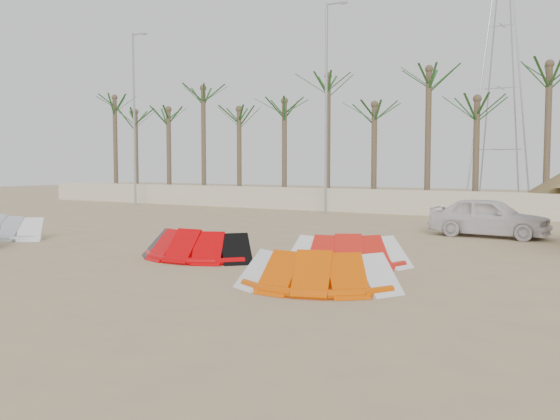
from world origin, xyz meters
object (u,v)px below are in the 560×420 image
Objects in this scene: kite_orange at (324,269)px; kite_red_mid at (202,244)px; kite_red_right at (353,250)px; car at (489,217)px; kite_grey at (16,226)px.

kite_red_mid is at bearing 158.53° from kite_orange.
kite_orange is (0.77, -3.02, 0.00)m from kite_red_right.
kite_red_mid and kite_orange have the same top height.
kite_grey is at bearing 125.15° from car.
kite_grey is 17.12m from car.
kite_red_mid is 4.25m from kite_red_right.
kite_orange is 0.86× the size of car.
kite_orange is at bearing -21.47° from kite_red_mid.
kite_grey and kite_orange have the same top height.
kite_orange is at bearing -75.75° from kite_red_right.
kite_grey is 0.84× the size of car.
kite_red_mid is 5.23m from kite_orange.
kite_red_mid and kite_red_right have the same top height.
car is (0.56, 11.56, 0.30)m from kite_orange.
kite_red_mid is (8.99, -0.42, -0.00)m from kite_grey.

